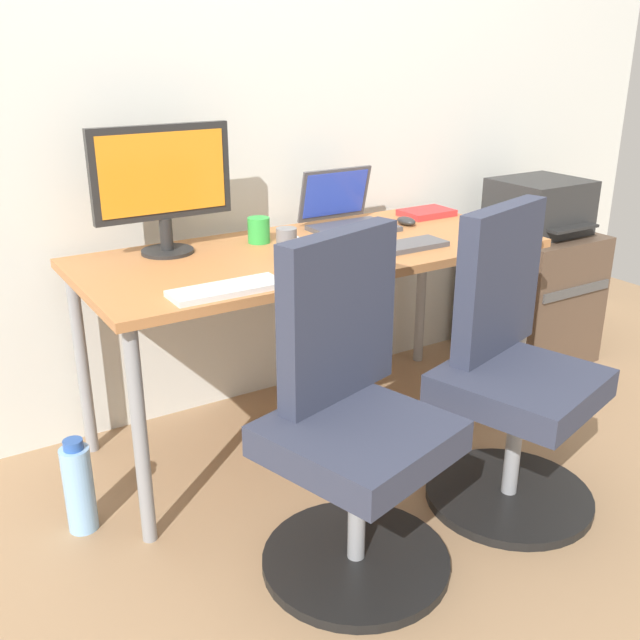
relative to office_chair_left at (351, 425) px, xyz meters
name	(u,v)px	position (x,y,z in m)	size (l,w,h in m)	color
ground_plane	(313,430)	(0.29, 0.67, -0.42)	(5.28, 5.28, 0.00)	#9E7A56
back_wall	(251,73)	(0.29, 1.11, 0.88)	(4.40, 0.04, 2.60)	silver
desk	(313,266)	(0.29, 0.67, 0.24)	(1.64, 0.71, 0.73)	#B77542
office_chair_left	(351,425)	(0.00, 0.00, 0.00)	(0.54, 0.54, 0.94)	black
office_chair_right	(510,375)	(0.61, 0.00, 0.00)	(0.55, 0.55, 0.94)	black
side_cabinet	(530,294)	(1.55, 0.77, -0.12)	(0.46, 0.52, 0.60)	brown
printer	(539,206)	(1.55, 0.77, 0.29)	(0.38, 0.40, 0.24)	#2D2D2D
water_bottle_on_floor	(79,487)	(-0.64, 0.53, -0.28)	(0.09, 0.09, 0.31)	#8CBFF2
desktop_monitor	(162,181)	(-0.17, 0.89, 0.55)	(0.48, 0.18, 0.43)	#262626
open_laptop	(346,214)	(0.56, 0.86, 0.36)	(0.31, 0.28, 0.22)	#4C4C51
keyboard_by_monitor	(227,289)	(-0.18, 0.39, 0.31)	(0.34, 0.12, 0.02)	silver
keyboard_by_laptop	(402,247)	(0.55, 0.50, 0.31)	(0.34, 0.12, 0.02)	#515156
mouse_by_monitor	(406,221)	(0.79, 0.78, 0.32)	(0.06, 0.10, 0.03)	#2D2D2D
mouse_by_laptop	(292,239)	(0.26, 0.77, 0.32)	(0.06, 0.10, 0.03)	silver
coffee_mug	(259,230)	(0.17, 0.84, 0.35)	(0.08, 0.08, 0.09)	green
pen_cup	(287,244)	(0.15, 0.61, 0.36)	(0.07, 0.07, 0.10)	slate
notebook	(427,213)	(0.96, 0.86, 0.32)	(0.21, 0.15, 0.03)	red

